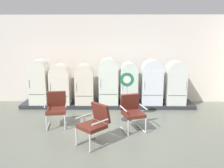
{
  "coord_description": "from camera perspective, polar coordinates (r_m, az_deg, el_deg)",
  "views": [
    {
      "loc": [
        0.24,
        -5.48,
        2.63
      ],
      "look_at": [
        0.16,
        2.75,
        0.87
      ],
      "focal_mm": 39.1,
      "sensor_mm": 36.0,
      "label": 1
    }
  ],
  "objects": [
    {
      "name": "ground",
      "position": [
        6.09,
        -1.81,
        -13.78
      ],
      "size": [
        12.0,
        10.0,
        0.05
      ],
      "primitive_type": "cube",
      "color": "slate"
    },
    {
      "name": "refrigerator_4",
      "position": [
        8.61,
        3.97,
        0.51
      ],
      "size": [
        0.6,
        0.73,
        1.47
      ],
      "color": "silver",
      "rests_on": "display_plinth"
    },
    {
      "name": "armchair_left",
      "position": [
        7.11,
        -12.88,
        -5.28
      ],
      "size": [
        0.67,
        0.73,
        0.97
      ],
      "color": "silver",
      "rests_on": "ground"
    },
    {
      "name": "refrigerator_3",
      "position": [
        8.56,
        -0.79,
        1.03
      ],
      "size": [
        0.67,
        0.69,
        1.62
      ],
      "color": "silver",
      "rests_on": "display_plinth"
    },
    {
      "name": "sign_stand",
      "position": [
        7.35,
        3.46,
        -3.36
      ],
      "size": [
        0.41,
        0.32,
        1.46
      ],
      "color": "#2D2D30",
      "rests_on": "ground"
    },
    {
      "name": "refrigerator_0",
      "position": [
        8.97,
        -16.66,
        0.86
      ],
      "size": [
        0.62,
        0.7,
        1.57
      ],
      "color": "silver",
      "rests_on": "display_plinth"
    },
    {
      "name": "armchair_center",
      "position": [
        5.83,
        -4.01,
        -8.89
      ],
      "size": [
        0.84,
        0.85,
        0.97
      ],
      "color": "silver",
      "rests_on": "ground"
    },
    {
      "name": "display_plinth",
      "position": [
        8.89,
        -1.02,
        -4.71
      ],
      "size": [
        6.14,
        0.95,
        0.13
      ],
      "primitive_type": "cube",
      "color": "#2A2D32",
      "rests_on": "ground"
    },
    {
      "name": "back_wall",
      "position": [
        9.19,
        -0.95,
        5.87
      ],
      "size": [
        11.76,
        0.12,
        3.24
      ],
      "color": "silver",
      "rests_on": "ground"
    },
    {
      "name": "refrigerator_2",
      "position": [
        8.62,
        -6.4,
        0.24
      ],
      "size": [
        0.64,
        0.65,
        1.41
      ],
      "color": "beige",
      "rests_on": "display_plinth"
    },
    {
      "name": "armchair_right",
      "position": [
        6.66,
        4.73,
        -6.19
      ],
      "size": [
        0.72,
        0.79,
        0.97
      ],
      "color": "silver",
      "rests_on": "ground"
    },
    {
      "name": "refrigerator_1",
      "position": [
        8.76,
        -11.99,
        0.23
      ],
      "size": [
        0.7,
        0.63,
        1.42
      ],
      "color": "silver",
      "rests_on": "display_plinth"
    },
    {
      "name": "refrigerator_5",
      "position": [
        8.64,
        9.29,
        0.74
      ],
      "size": [
        0.71,
        0.64,
        1.57
      ],
      "color": "white",
      "rests_on": "display_plinth"
    },
    {
      "name": "refrigerator_6",
      "position": [
        8.8,
        14.68,
        0.57
      ],
      "size": [
        0.67,
        0.61,
        1.52
      ],
      "color": "silver",
      "rests_on": "display_plinth"
    }
  ]
}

